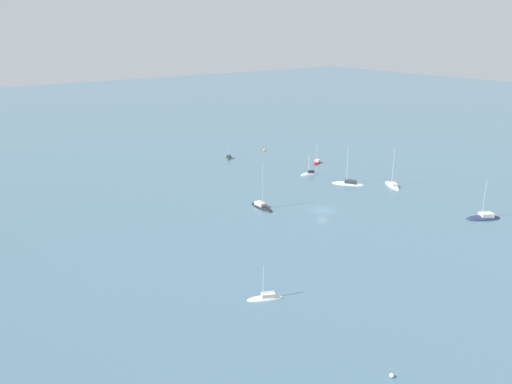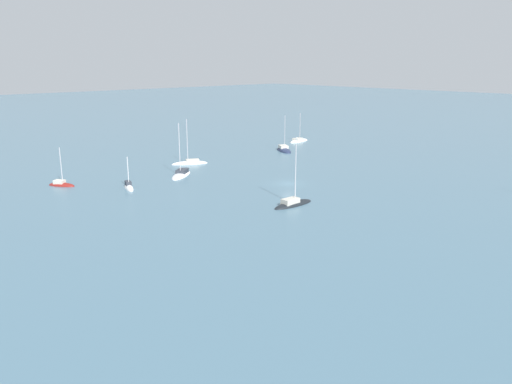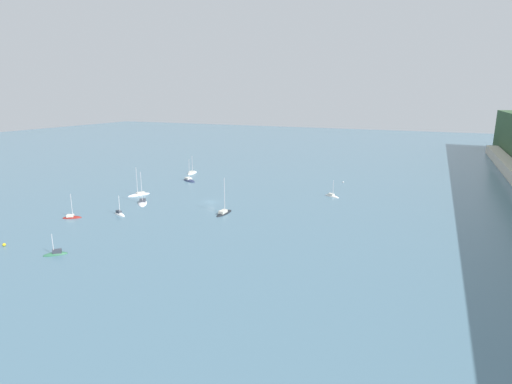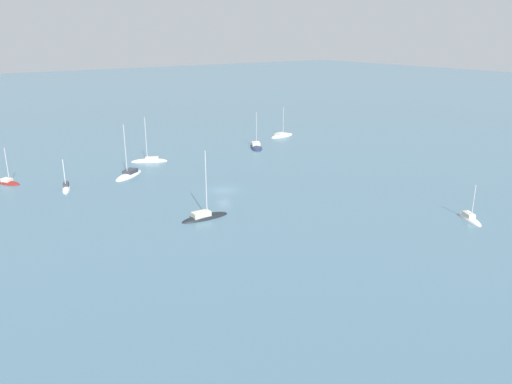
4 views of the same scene
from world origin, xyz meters
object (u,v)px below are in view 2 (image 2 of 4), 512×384
at_px(sailboat_4, 129,188).
at_px(sailboat_6, 61,185).
at_px(sailboat_5, 299,141).
at_px(sailboat_2, 190,163).
at_px(sailboat_8, 284,150).
at_px(sailboat_3, 293,204).
at_px(sailboat_1, 181,175).

distance_m(sailboat_4, sailboat_6, 12.74).
bearing_deg(sailboat_5, sailboat_4, -174.95).
bearing_deg(sailboat_5, sailboat_2, 177.97).
bearing_deg(sailboat_8, sailboat_3, -15.65).
bearing_deg(sailboat_8, sailboat_1, -52.10).
bearing_deg(sailboat_3, sailboat_8, 47.19).
xyz_separation_m(sailboat_2, sailboat_6, (28.36, 0.17, 0.02)).
bearing_deg(sailboat_8, sailboat_6, -63.55).
height_order(sailboat_5, sailboat_6, sailboat_5).
distance_m(sailboat_6, sailboat_8, 55.11).
distance_m(sailboat_2, sailboat_8, 26.83).
bearing_deg(sailboat_4, sailboat_1, 118.89).
height_order(sailboat_3, sailboat_5, sailboat_3).
bearing_deg(sailboat_3, sailboat_4, 118.19).
xyz_separation_m(sailboat_4, sailboat_5, (-61.15, -15.08, -0.04)).
height_order(sailboat_1, sailboat_8, sailboat_1).
relative_size(sailboat_1, sailboat_2, 1.05).
distance_m(sailboat_4, sailboat_8, 47.88).
xyz_separation_m(sailboat_5, sailboat_6, (68.92, 4.99, 0.04)).
height_order(sailboat_3, sailboat_6, sailboat_3).
distance_m(sailboat_1, sailboat_3, 29.01).
height_order(sailboat_2, sailboat_8, sailboat_2).
height_order(sailboat_1, sailboat_3, sailboat_3).
relative_size(sailboat_1, sailboat_4, 1.69).
bearing_deg(sailboat_2, sailboat_5, -145.66).
xyz_separation_m(sailboat_4, sailboat_8, (-47.28, -7.56, -0.00)).
relative_size(sailboat_5, sailboat_6, 1.13).
relative_size(sailboat_1, sailboat_3, 0.98).
xyz_separation_m(sailboat_2, sailboat_5, (-40.56, -4.82, -0.02)).
xyz_separation_m(sailboat_1, sailboat_5, (-48.49, -12.89, -0.04)).
relative_size(sailboat_2, sailboat_4, 1.61).
relative_size(sailboat_3, sailboat_4, 1.73).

